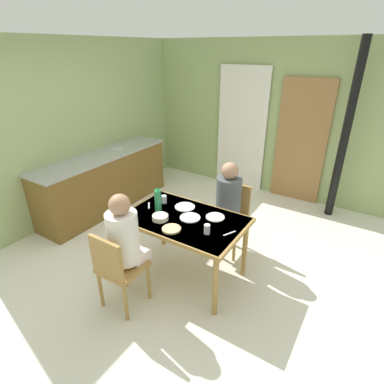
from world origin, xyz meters
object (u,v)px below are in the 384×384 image
at_px(person_near_diner, 124,236).
at_px(dining_table, 185,225).
at_px(kitchen_counter, 105,181).
at_px(serving_bowl_center, 160,217).
at_px(chair_near_diner, 117,267).
at_px(person_far_diner, 228,198).
at_px(chair_far_diner, 232,214).
at_px(water_bottle_green_near, 158,200).

bearing_deg(person_near_diner, dining_table, 66.83).
bearing_deg(dining_table, kitchen_counter, 160.79).
bearing_deg(person_near_diner, kitchen_counter, 142.66).
relative_size(kitchen_counter, dining_table, 1.80).
height_order(kitchen_counter, serving_bowl_center, kitchen_counter).
xyz_separation_m(kitchen_counter, chair_near_diner, (1.75, -1.47, 0.05)).
distance_m(person_near_diner, person_far_diner, 1.35).
distance_m(chair_far_diner, water_bottle_green_near, 1.03).
height_order(kitchen_counter, water_bottle_green_near, water_bottle_green_near).
xyz_separation_m(chair_near_diner, chair_far_diner, (0.47, 1.53, 0.00)).
height_order(dining_table, person_far_diner, person_far_diner).
bearing_deg(person_far_diner, chair_far_diner, -90.00).
bearing_deg(water_bottle_green_near, chair_far_diner, 55.61).
distance_m(kitchen_counter, chair_far_diner, 2.22).
bearing_deg(person_far_diner, dining_table, 72.15).
distance_m(dining_table, person_near_diner, 0.70).
relative_size(dining_table, serving_bowl_center, 7.61).
distance_m(water_bottle_green_near, serving_bowl_center, 0.23).
bearing_deg(chair_near_diner, person_near_diner, 90.00).
xyz_separation_m(chair_far_diner, serving_bowl_center, (-0.40, -0.93, 0.28)).
xyz_separation_m(chair_near_diner, water_bottle_green_near, (-0.07, 0.75, 0.38)).
bearing_deg(chair_far_diner, person_far_diner, 90.00).
distance_m(person_near_diner, serving_bowl_center, 0.47).
xyz_separation_m(person_far_diner, serving_bowl_center, (-0.40, -0.79, -0.01)).
height_order(water_bottle_green_near, serving_bowl_center, water_bottle_green_near).
distance_m(kitchen_counter, dining_table, 2.15).
bearing_deg(serving_bowl_center, person_far_diner, 63.23).
bearing_deg(water_bottle_green_near, person_near_diner, -83.81).
height_order(person_far_diner, water_bottle_green_near, person_far_diner).
height_order(kitchen_counter, chair_far_diner, kitchen_counter).
relative_size(chair_far_diner, person_far_diner, 1.13).
distance_m(person_near_diner, water_bottle_green_near, 0.62).
xyz_separation_m(dining_table, person_far_diner, (0.20, 0.63, 0.12)).
bearing_deg(chair_far_diner, dining_table, 75.17).
relative_size(kitchen_counter, chair_far_diner, 2.67).
relative_size(chair_near_diner, person_near_diner, 1.13).
bearing_deg(kitchen_counter, water_bottle_green_near, -23.28).
xyz_separation_m(kitchen_counter, person_near_diner, (1.75, -1.33, 0.33)).
bearing_deg(person_near_diner, chair_far_diner, 71.31).
bearing_deg(dining_table, serving_bowl_center, -140.28).
bearing_deg(dining_table, water_bottle_green_near, -176.50).
xyz_separation_m(person_far_diner, water_bottle_green_near, (-0.54, -0.65, 0.10)).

